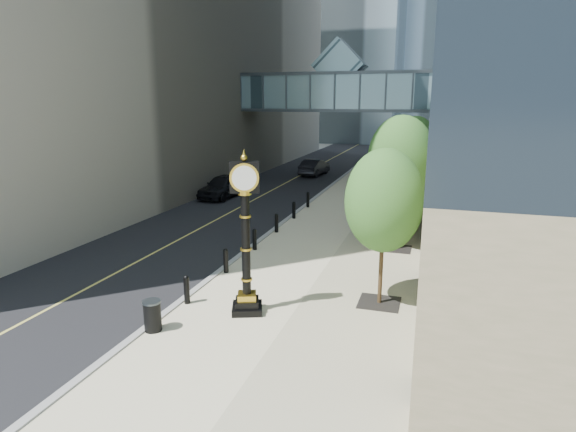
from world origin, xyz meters
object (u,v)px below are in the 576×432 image
Objects in this scene: street_clock at (246,246)px; car_far at (314,167)px; trash_bin at (153,317)px; car_near at (223,186)px; pedestrian at (391,231)px.

car_far is (-5.29, 29.80, -1.54)m from street_clock.
trash_bin is at bearing -157.13° from street_clock.
car_far is at bearing 79.58° from street_clock.
trash_bin is 0.20× the size of car_far.
street_clock is 19.75m from car_near.
trash_bin is 12.16m from pedestrian.
car_near is (-8.96, 17.54, -1.47)m from street_clock.
street_clock reaches higher than trash_bin.
car_far is (-9.12, 21.35, -0.14)m from pedestrian.
pedestrian is at bearing -30.60° from car_near.
car_near is 1.06× the size of car_far.
street_clock is 1.07× the size of car_near.
street_clock is 30.30m from car_far.
car_near is (-6.74, 19.64, 0.33)m from trash_bin.
trash_bin is 0.19× the size of car_near.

